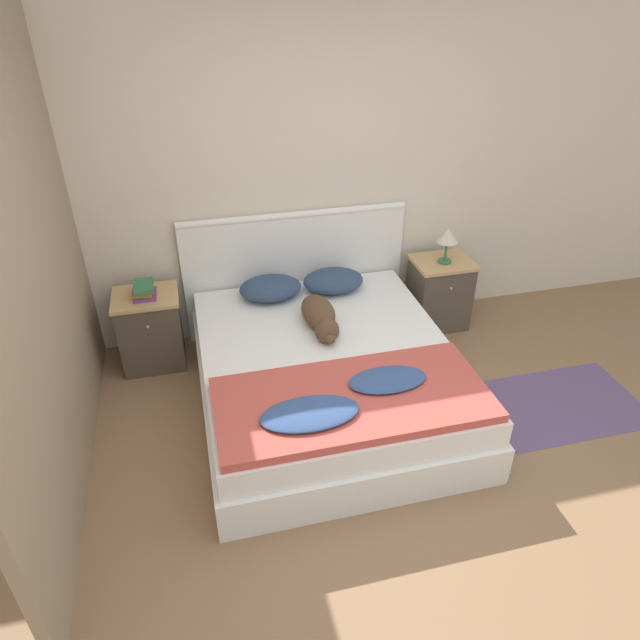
{
  "coord_description": "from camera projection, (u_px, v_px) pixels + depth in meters",
  "views": [
    {
      "loc": [
        -0.94,
        -2.06,
        2.69
      ],
      "look_at": [
        -0.12,
        1.22,
        0.57
      ],
      "focal_mm": 32.0,
      "sensor_mm": 36.0,
      "label": 1
    }
  ],
  "objects": [
    {
      "name": "nightstand_left",
      "position": [
        151.0,
        330.0,
        4.36
      ],
      "size": [
        0.48,
        0.41,
        0.61
      ],
      "color": "#4C4238",
      "rests_on": "ground_plane"
    },
    {
      "name": "pillow_left",
      "position": [
        270.0,
        288.0,
        4.42
      ],
      "size": [
        0.48,
        0.37,
        0.16
      ],
      "color": "navy",
      "rests_on": "bed"
    },
    {
      "name": "headboard",
      "position": [
        295.0,
        270.0,
        4.69
      ],
      "size": [
        1.82,
        0.06,
        1.05
      ],
      "color": "white",
      "rests_on": "ground_plane"
    },
    {
      "name": "wall_side_left",
      "position": [
        41.0,
        265.0,
        3.14
      ],
      "size": [
        0.06,
        3.1,
        2.55
      ],
      "color": "gray",
      "rests_on": "ground_plane"
    },
    {
      "name": "dog",
      "position": [
        320.0,
        316.0,
        4.06
      ],
      "size": [
        0.23,
        0.66,
        0.18
      ],
      "color": "brown",
      "rests_on": "bed"
    },
    {
      "name": "table_lamp",
      "position": [
        448.0,
        238.0,
        4.55
      ],
      "size": [
        0.17,
        0.17,
        0.29
      ],
      "color": "#336B4C",
      "rests_on": "nightstand_right"
    },
    {
      "name": "rug",
      "position": [
        559.0,
        404.0,
        4.09
      ],
      "size": [
        1.16,
        0.74,
        0.0
      ],
      "color": "#604C75",
      "rests_on": "ground_plane"
    },
    {
      "name": "wall_back",
      "position": [
        307.0,
        179.0,
        4.38
      ],
      "size": [
        9.0,
        0.06,
        2.55
      ],
      "color": "beige",
      "rests_on": "ground_plane"
    },
    {
      "name": "bed",
      "position": [
        327.0,
        375.0,
        4.0
      ],
      "size": [
        1.74,
        2.03,
        0.47
      ],
      "color": "white",
      "rests_on": "ground_plane"
    },
    {
      "name": "quilt",
      "position": [
        351.0,
        399.0,
        3.36
      ],
      "size": [
        1.63,
        0.75,
        0.1
      ],
      "color": "#BC4C42",
      "rests_on": "bed"
    },
    {
      "name": "pillow_right",
      "position": [
        333.0,
        281.0,
        4.53
      ],
      "size": [
        0.48,
        0.37,
        0.16
      ],
      "color": "navy",
      "rests_on": "bed"
    },
    {
      "name": "book_stack",
      "position": [
        144.0,
        290.0,
        4.17
      ],
      "size": [
        0.16,
        0.22,
        0.1
      ],
      "color": "#703D7F",
      "rests_on": "nightstand_left"
    },
    {
      "name": "ground_plane",
      "position": [
        392.0,
        508.0,
        3.31
      ],
      "size": [
        16.0,
        16.0,
        0.0
      ],
      "primitive_type": "plane",
      "color": "#896647"
    },
    {
      "name": "nightstand_right",
      "position": [
        439.0,
        293.0,
        4.85
      ],
      "size": [
        0.48,
        0.41,
        0.61
      ],
      "color": "#4C4238",
      "rests_on": "ground_plane"
    }
  ]
}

